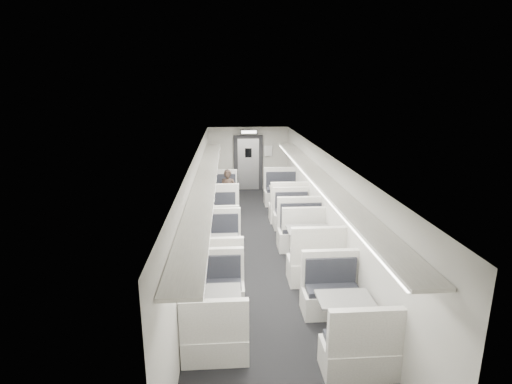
{
  "coord_description": "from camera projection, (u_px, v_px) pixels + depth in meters",
  "views": [
    {
      "loc": [
        -0.77,
        -8.94,
        3.91
      ],
      "look_at": [
        -0.05,
        1.13,
        1.19
      ],
      "focal_mm": 28.0,
      "sensor_mm": 36.0,
      "label": 1
    }
  ],
  "objects": [
    {
      "name": "exit_sign",
      "position": [
        249.0,
        132.0,
        14.34
      ],
      "size": [
        0.62,
        0.12,
        0.16
      ],
      "color": "black",
      "rests_on": "room"
    },
    {
      "name": "passenger",
      "position": [
        228.0,
        193.0,
        12.26
      ],
      "size": [
        0.58,
        0.43,
        1.43
      ],
      "primitive_type": "imported",
      "rotation": [
        0.0,
        0.0,
        -0.19
      ],
      "color": "black",
      "rests_on": "room"
    },
    {
      "name": "window_d",
      "position": [
        183.0,
        257.0,
        6.15
      ],
      "size": [
        0.02,
        1.18,
        0.84
      ],
      "primitive_type": "cube",
      "color": "black",
      "rests_on": "room"
    },
    {
      "name": "booth_right_c",
      "position": [
        308.0,
        246.0,
        8.95
      ],
      "size": [
        1.16,
        2.35,
        1.26
      ],
      "color": "white",
      "rests_on": "room"
    },
    {
      "name": "booth_left_a",
      "position": [
        221.0,
        200.0,
        12.63
      ],
      "size": [
        1.06,
        2.16,
        1.15
      ],
      "color": "white",
      "rests_on": "room"
    },
    {
      "name": "booth_left_c",
      "position": [
        219.0,
        253.0,
        8.69
      ],
      "size": [
        1.01,
        2.05,
        1.1
      ],
      "color": "white",
      "rests_on": "room"
    },
    {
      "name": "booth_left_b",
      "position": [
        221.0,
        221.0,
        10.83
      ],
      "size": [
        0.96,
        1.95,
        1.04
      ],
      "color": "white",
      "rests_on": "room"
    },
    {
      "name": "wall_notice",
      "position": [
        268.0,
        151.0,
        15.05
      ],
      "size": [
        0.32,
        0.02,
        0.4
      ],
      "primitive_type": "cube",
      "color": "silver",
      "rests_on": "room"
    },
    {
      "name": "booth_right_b",
      "position": [
        296.0,
        224.0,
        10.5
      ],
      "size": [
        1.04,
        2.11,
        1.13
      ],
      "color": "white",
      "rests_on": "room"
    },
    {
      "name": "luggage_rack_right",
      "position": [
        318.0,
        176.0,
        8.98
      ],
      "size": [
        0.46,
        10.4,
        0.09
      ],
      "color": "white",
      "rests_on": "room"
    },
    {
      "name": "window_a",
      "position": [
        205.0,
        169.0,
        12.51
      ],
      "size": [
        0.02,
        1.18,
        0.84
      ],
      "primitive_type": "cube",
      "color": "black",
      "rests_on": "room"
    },
    {
      "name": "luggage_rack_left",
      "position": [
        207.0,
        178.0,
        8.81
      ],
      "size": [
        0.46,
        10.4,
        0.09
      ],
      "color": "white",
      "rests_on": "room"
    },
    {
      "name": "booth_right_a",
      "position": [
        285.0,
        199.0,
        12.61
      ],
      "size": [
        1.13,
        2.3,
        1.23
      ],
      "color": "white",
      "rests_on": "room"
    },
    {
      "name": "booth_right_d",
      "position": [
        344.0,
        318.0,
        6.26
      ],
      "size": [
        1.02,
        2.07,
        1.11
      ],
      "color": "white",
      "rests_on": "room"
    },
    {
      "name": "vestibule_door",
      "position": [
        248.0,
        163.0,
        15.13
      ],
      "size": [
        1.1,
        0.13,
        2.1
      ],
      "color": "black",
      "rests_on": "room"
    },
    {
      "name": "window_b",
      "position": [
        201.0,
        187.0,
        10.39
      ],
      "size": [
        0.02,
        1.18,
        0.84
      ],
      "primitive_type": "cube",
      "color": "black",
      "rests_on": "room"
    },
    {
      "name": "room",
      "position": [
        261.0,
        204.0,
        9.37
      ],
      "size": [
        3.24,
        12.24,
        2.64
      ],
      "color": "black",
      "rests_on": "ground"
    },
    {
      "name": "booth_left_d",
      "position": [
        217.0,
        310.0,
        6.53
      ],
      "size": [
        0.97,
        1.97,
        1.05
      ],
      "color": "white",
      "rests_on": "room"
    },
    {
      "name": "window_c",
      "position": [
        194.0,
        213.0,
        8.27
      ],
      "size": [
        0.02,
        1.18,
        0.84
      ],
      "primitive_type": "cube",
      "color": "black",
      "rests_on": "room"
    }
  ]
}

